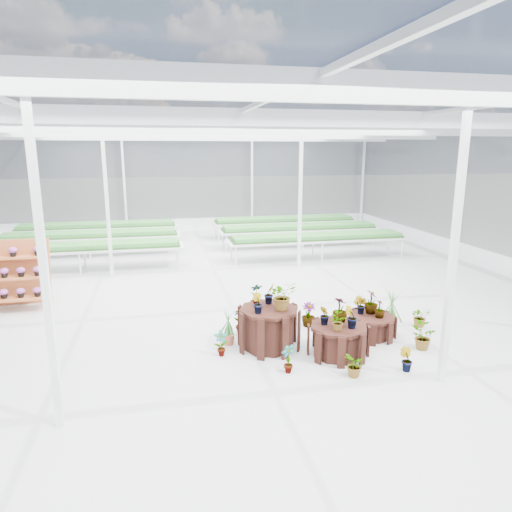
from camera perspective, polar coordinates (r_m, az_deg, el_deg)
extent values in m
plane|color=gray|center=(10.96, -3.49, -7.17)|extent=(24.00, 24.00, 0.00)
cylinder|color=black|center=(8.99, 1.60, -8.99)|extent=(1.49, 1.49, 0.81)
cylinder|color=black|center=(8.86, 10.23, -10.33)|extent=(1.38, 1.38, 0.59)
cylinder|color=black|center=(9.86, 14.11, -8.48)|extent=(1.33, 1.33, 0.45)
imported|color=#367934|center=(8.94, 0.05, -4.81)|extent=(0.24, 0.16, 0.46)
imported|color=#367934|center=(8.71, 3.34, -4.95)|extent=(0.57, 0.52, 0.56)
imported|color=#367934|center=(9.06, 1.68, -4.71)|extent=(0.29, 0.29, 0.41)
imported|color=#367934|center=(8.54, 0.15, -5.92)|extent=(0.26, 0.27, 0.39)
imported|color=#367934|center=(8.67, 8.59, -7.33)|extent=(0.20, 0.23, 0.38)
imported|color=#367934|center=(8.59, 11.79, -7.50)|extent=(0.24, 0.20, 0.43)
imported|color=#367934|center=(8.85, 10.46, -6.59)|extent=(0.39, 0.39, 0.50)
imported|color=#367934|center=(8.46, 10.07, -8.07)|extent=(0.38, 0.39, 0.34)
imported|color=#367934|center=(9.77, 13.09, -6.03)|extent=(0.24, 0.26, 0.39)
imported|color=#367934|center=(9.67, 15.22, -6.37)|extent=(0.24, 0.24, 0.38)
imported|color=#367934|center=(9.85, 14.21, -5.58)|extent=(0.36, 0.36, 0.50)
imported|color=#367934|center=(8.73, -4.42, -10.85)|extent=(0.28, 0.20, 0.50)
imported|color=#367934|center=(9.20, -1.02, -9.13)|extent=(0.42, 0.43, 0.62)
imported|color=#367934|center=(8.12, 4.02, -12.69)|extent=(0.24, 0.30, 0.51)
imported|color=#367934|center=(8.15, 12.26, -13.23)|extent=(0.38, 0.42, 0.42)
imported|color=#367934|center=(8.59, 18.23, -12.18)|extent=(0.27, 0.29, 0.42)
imported|color=#367934|center=(9.55, 19.98, -9.44)|extent=(0.58, 0.60, 0.51)
imported|color=#367934|center=(10.72, 19.85, -7.14)|extent=(0.46, 0.42, 0.45)
imported|color=#367934|center=(10.82, 12.48, -6.27)|extent=(0.29, 0.33, 0.52)
imported|color=#367934|center=(10.16, 6.57, -7.28)|extent=(0.32, 0.32, 0.53)
imported|color=#367934|center=(9.67, -1.93, -7.92)|extent=(0.40, 0.35, 0.64)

